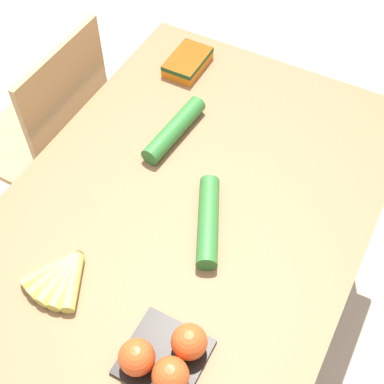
{
  "coord_description": "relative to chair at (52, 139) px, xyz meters",
  "views": [
    {
      "loc": [
        -0.74,
        -0.39,
        1.89
      ],
      "look_at": [
        0.0,
        0.0,
        0.77
      ],
      "focal_mm": 50.0,
      "sensor_mm": 36.0,
      "label": 1
    }
  ],
  "objects": [
    {
      "name": "tomato_pack",
      "position": [
        -0.58,
        -0.81,
        0.3
      ],
      "size": [
        0.17,
        0.17,
        0.09
      ],
      "color": "black",
      "rests_on": "dining_table"
    },
    {
      "name": "ground_plane",
      "position": [
        -0.17,
        -0.65,
        -0.48
      ],
      "size": [
        12.0,
        12.0,
        0.0
      ],
      "primitive_type": "plane",
      "color": "#B7A88E"
    },
    {
      "name": "carrot_bag",
      "position": [
        0.3,
        -0.39,
        0.29
      ],
      "size": [
        0.16,
        0.11,
        0.04
      ],
      "color": "orange",
      "rests_on": "dining_table"
    },
    {
      "name": "banana_bunch",
      "position": [
        -0.52,
        -0.49,
        0.28
      ],
      "size": [
        0.16,
        0.16,
        0.03
      ],
      "color": "brown",
      "rests_on": "dining_table"
    },
    {
      "name": "chair",
      "position": [
        0.0,
        0.0,
        0.0
      ],
      "size": [
        0.42,
        0.4,
        0.92
      ],
      "rotation": [
        0.0,
        0.0,
        3.14
      ],
      "color": "tan",
      "rests_on": "ground_plane"
    },
    {
      "name": "cucumber_far",
      "position": [
        0.01,
        -0.5,
        0.29
      ],
      "size": [
        0.26,
        0.07,
        0.05
      ],
      "color": "#2D702D",
      "rests_on": "dining_table"
    },
    {
      "name": "dining_table",
      "position": [
        -0.17,
        -0.65,
        0.16
      ],
      "size": [
        1.27,
        0.91,
        0.74
      ],
      "color": "olive",
      "rests_on": "ground_plane"
    },
    {
      "name": "cucumber_near",
      "position": [
        -0.22,
        -0.73,
        0.29
      ],
      "size": [
        0.25,
        0.16,
        0.05
      ],
      "color": "#2D702D",
      "rests_on": "dining_table"
    }
  ]
}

